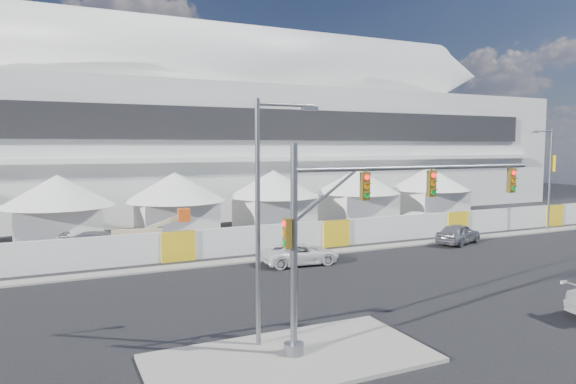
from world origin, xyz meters
name	(u,v)px	position (x,y,z in m)	size (l,w,h in m)	color
ground	(381,313)	(0.00, 0.00, 0.00)	(160.00, 160.00, 0.00)	black
median_island	(290,358)	(-6.00, -3.00, 0.07)	(10.00, 5.00, 0.15)	gray
far_curb	(491,236)	(20.00, 12.50, 0.06)	(80.00, 1.20, 0.12)	gray
stadium	(245,131)	(8.71, 41.50, 9.45)	(80.00, 24.80, 21.98)	silver
tent_row	(226,197)	(0.50, 24.00, 3.15)	(53.40, 8.40, 5.40)	white
hoarding_fence	(335,233)	(6.00, 14.50, 1.00)	(70.00, 0.25, 2.00)	white
scaffold_tower	(499,157)	(46.00, 36.00, 6.00)	(4.40, 4.40, 12.00)	#595B60
sedan_silver	(458,233)	(15.22, 11.31, 0.80)	(4.70, 1.89, 1.60)	#9D9DA1
pickup_curb	(301,254)	(0.94, 10.17, 0.69)	(4.99, 2.30, 1.39)	white
lot_car_a	(423,220)	(17.68, 18.40, 0.76)	(4.62, 1.61, 1.52)	white
lot_car_b	(487,217)	(24.35, 17.20, 0.81)	(4.78, 1.92, 1.63)	black
lot_car_c	(101,242)	(-10.35, 19.24, 0.77)	(5.33, 2.17, 1.55)	#A7A7AB
traffic_mast	(353,232)	(-3.36, -2.87, 4.41)	(11.56, 0.73, 7.52)	gray
streetlight_median	(264,205)	(-6.38, -1.49, 5.40)	(2.53, 0.25, 9.14)	gray
streetlight_curb	(549,172)	(26.61, 12.50, 5.28)	(2.69, 0.61, 9.09)	slate
boom_lift	(130,245)	(-8.66, 17.12, 0.86)	(6.35, 1.73, 3.19)	#E45215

